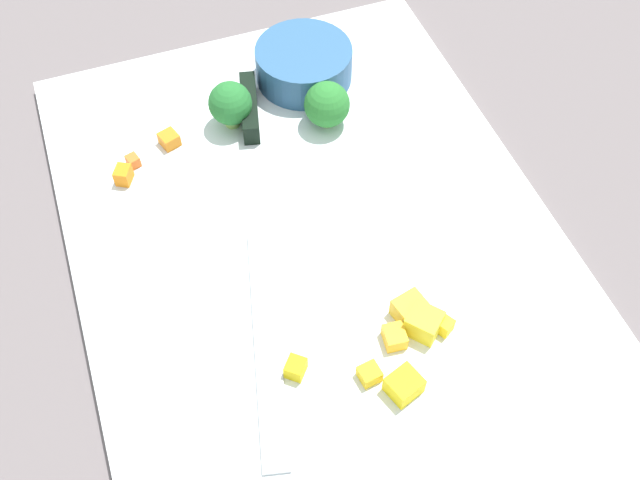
% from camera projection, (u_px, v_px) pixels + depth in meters
% --- Properties ---
extents(ground_plane, '(4.00, 4.00, 0.00)m').
position_uv_depth(ground_plane, '(320.00, 256.00, 0.58)').
color(ground_plane, slate).
extents(cutting_board, '(0.53, 0.37, 0.01)m').
position_uv_depth(cutting_board, '(320.00, 252.00, 0.58)').
color(cutting_board, white).
rests_on(cutting_board, ground_plane).
extents(prep_bowl, '(0.09, 0.09, 0.03)m').
position_uv_depth(prep_bowl, '(304.00, 64.00, 0.67)').
color(prep_bowl, '#2F5B8A').
rests_on(prep_bowl, cutting_board).
extents(chef_knife, '(0.35, 0.10, 0.02)m').
position_uv_depth(chef_knife, '(255.00, 179.00, 0.60)').
color(chef_knife, silver).
rests_on(chef_knife, cutting_board).
extents(carrot_dice_0, '(0.02, 0.02, 0.01)m').
position_uv_depth(carrot_dice_0, '(123.00, 175.00, 0.61)').
color(carrot_dice_0, orange).
rests_on(carrot_dice_0, cutting_board).
extents(carrot_dice_1, '(0.02, 0.02, 0.01)m').
position_uv_depth(carrot_dice_1, '(169.00, 139.00, 0.63)').
color(carrot_dice_1, orange).
rests_on(carrot_dice_1, cutting_board).
extents(carrot_dice_2, '(0.01, 0.01, 0.01)m').
position_uv_depth(carrot_dice_2, '(133.00, 161.00, 0.62)').
color(carrot_dice_2, orange).
rests_on(carrot_dice_2, cutting_board).
extents(pepper_dice_0, '(0.02, 0.02, 0.01)m').
position_uv_depth(pepper_dice_0, '(395.00, 337.00, 0.52)').
color(pepper_dice_0, yellow).
rests_on(pepper_dice_0, cutting_board).
extents(pepper_dice_1, '(0.02, 0.02, 0.01)m').
position_uv_depth(pepper_dice_1, '(369.00, 374.00, 0.50)').
color(pepper_dice_1, yellow).
rests_on(pepper_dice_1, cutting_board).
extents(pepper_dice_2, '(0.03, 0.03, 0.02)m').
position_uv_depth(pepper_dice_2, '(410.00, 310.00, 0.53)').
color(pepper_dice_2, yellow).
rests_on(pepper_dice_2, cutting_board).
extents(pepper_dice_3, '(0.03, 0.03, 0.02)m').
position_uv_depth(pepper_dice_3, '(404.00, 385.00, 0.50)').
color(pepper_dice_3, yellow).
rests_on(pepper_dice_3, cutting_board).
extents(pepper_dice_4, '(0.03, 0.03, 0.02)m').
position_uv_depth(pepper_dice_4, '(424.00, 323.00, 0.52)').
color(pepper_dice_4, yellow).
rests_on(pepper_dice_4, cutting_board).
extents(pepper_dice_5, '(0.02, 0.02, 0.01)m').
position_uv_depth(pepper_dice_5, '(443.00, 325.00, 0.53)').
color(pepper_dice_5, yellow).
rests_on(pepper_dice_5, cutting_board).
extents(pepper_dice_6, '(0.02, 0.02, 0.01)m').
position_uv_depth(pepper_dice_6, '(296.00, 368.00, 0.51)').
color(pepper_dice_6, yellow).
rests_on(pepper_dice_6, cutting_board).
extents(broccoli_floret_0, '(0.04, 0.04, 0.04)m').
position_uv_depth(broccoli_floret_0, '(327.00, 105.00, 0.63)').
color(broccoli_floret_0, '#91B96B').
rests_on(broccoli_floret_0, cutting_board).
extents(broccoli_floret_1, '(0.04, 0.04, 0.04)m').
position_uv_depth(broccoli_floret_1, '(230.00, 104.00, 0.63)').
color(broccoli_floret_1, '#8CBC5C').
rests_on(broccoli_floret_1, cutting_board).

